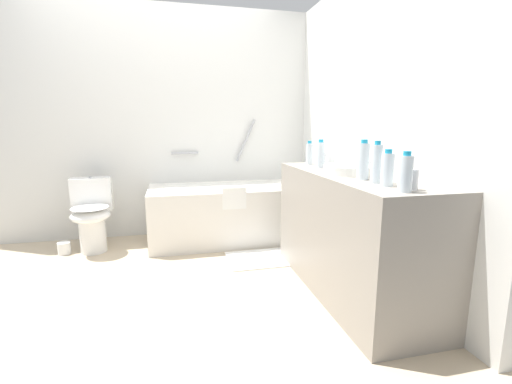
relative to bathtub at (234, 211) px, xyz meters
name	(u,v)px	position (x,y,z in m)	size (l,w,h in m)	color
ground_plane	(160,281)	(-0.73, -0.86, -0.30)	(4.19, 4.19, 0.00)	#C1AD8E
wall_back_tiled	(158,124)	(-0.73, 0.41, 0.87)	(3.59, 0.10, 2.35)	silver
wall_right_mirror	(364,124)	(0.92, -0.86, 0.87)	(0.10, 2.85, 2.35)	silver
bathtub	(234,211)	(0.00, 0.00, 0.00)	(1.68, 0.73, 1.22)	silver
toilet	(92,214)	(-1.34, -0.02, 0.05)	(0.39, 0.51, 0.68)	white
vanity_counter	(351,233)	(0.60, -1.33, 0.12)	(0.55, 1.52, 0.84)	gray
sink_basin	(349,170)	(0.55, -1.33, 0.57)	(0.35, 0.35, 0.06)	white
sink_faucet	(376,168)	(0.75, -1.33, 0.58)	(0.11, 0.15, 0.09)	#B2B2B7
water_bottle_0	(406,173)	(0.50, -1.99, 0.63)	(0.07, 0.07, 0.20)	silver
water_bottle_1	(387,169)	(0.52, -1.81, 0.63)	(0.07, 0.07, 0.20)	silver
water_bottle_2	(321,155)	(0.50, -0.99, 0.64)	(0.07, 0.07, 0.22)	silver
water_bottle_3	(309,153)	(0.51, -0.73, 0.63)	(0.06, 0.06, 0.19)	silver
water_bottle_4	(363,161)	(0.51, -1.58, 0.65)	(0.07, 0.07, 0.24)	silver
water_bottle_5	(376,163)	(0.51, -1.71, 0.65)	(0.06, 0.06, 0.24)	silver
drinking_glass_0	(325,160)	(0.58, -0.88, 0.59)	(0.07, 0.07, 0.10)	white
drinking_glass_1	(330,163)	(0.53, -1.08, 0.59)	(0.06, 0.06, 0.10)	white
drinking_glass_2	(411,180)	(0.57, -1.94, 0.59)	(0.07, 0.07, 0.10)	white
soap_dish	(379,179)	(0.58, -1.64, 0.55)	(0.09, 0.06, 0.02)	white
bath_mat	(265,258)	(0.16, -0.62, -0.29)	(0.65, 0.44, 0.01)	white
toilet_paper_roll	(64,248)	(-1.59, -0.07, -0.24)	(0.11, 0.11, 0.11)	white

